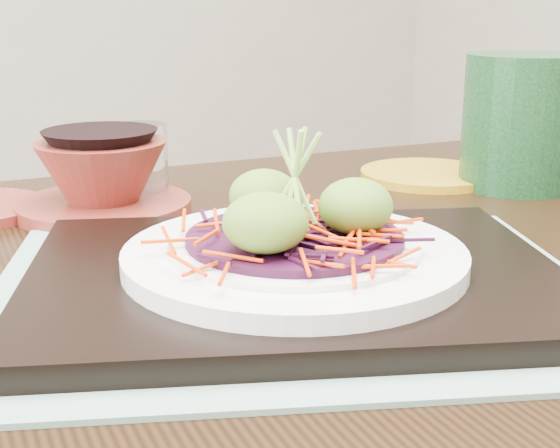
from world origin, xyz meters
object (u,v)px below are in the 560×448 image
dining_table (240,370)px  water_glass (140,163)px  terracotta_bowl_set (103,181)px  green_jar (520,122)px  serving_tray (294,277)px  yellow_plate (428,175)px  white_plate (294,255)px

dining_table → water_glass: (0.02, 0.24, 0.15)m
terracotta_bowl_set → green_jar: size_ratio=1.30×
serving_tray → water_glass: 0.33m
terracotta_bowl_set → dining_table: bearing=-81.1°
green_jar → serving_tray: bearing=-161.4°
water_glass → terracotta_bowl_set: 0.06m
water_glass → yellow_plate: water_glass is taller
dining_table → white_plate: (-0.00, -0.08, 0.13)m
serving_tray → dining_table: bearing=117.3°
yellow_plate → serving_tray: bearing=-147.7°
water_glass → green_jar: (0.41, -0.19, 0.04)m
green_jar → yellow_plate: bearing=123.5°
white_plate → water_glass: (0.02, 0.33, 0.01)m
serving_tray → white_plate: size_ratio=1.54×
dining_table → terracotta_bowl_set: (-0.03, 0.22, 0.14)m
serving_tray → water_glass: water_glass is taller
dining_table → serving_tray: bearing=-80.7°
dining_table → yellow_plate: yellow_plate is taller
dining_table → serving_tray: (-0.00, -0.08, 0.12)m
terracotta_bowl_set → yellow_plate: terracotta_bowl_set is taller
terracotta_bowl_set → green_jar: 0.49m
terracotta_bowl_set → white_plate: bearing=-83.5°
dining_table → terracotta_bowl_set: terracotta_bowl_set is taller
white_plate → terracotta_bowl_set: terracotta_bowl_set is taller
serving_tray → water_glass: (0.02, 0.33, 0.03)m
yellow_plate → dining_table: bearing=-158.1°
water_glass → yellow_plate: (0.35, -0.10, -0.04)m
serving_tray → yellow_plate: size_ratio=2.38×
dining_table → yellow_plate: size_ratio=7.99×
serving_tray → white_plate: bearing=117.3°
terracotta_bowl_set → yellow_plate: size_ratio=1.21×
dining_table → serving_tray: serving_tray is taller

